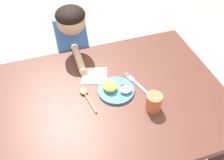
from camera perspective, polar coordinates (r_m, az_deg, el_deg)
ground_plane at (r=1.98m, az=-1.25°, el=-17.47°), size 8.00×8.00×0.00m
dining_table at (r=1.47m, az=-1.61°, el=-6.85°), size 1.36×0.94×0.71m
plate at (r=1.41m, az=0.77°, el=-2.01°), size 0.20×0.20×0.06m
fork at (r=1.47m, az=5.59°, el=-0.81°), size 0.09×0.21×0.01m
spoon at (r=1.41m, az=-6.06°, el=-3.20°), size 0.06×0.19×0.02m
drinking_cup at (r=1.33m, az=9.40°, el=-4.94°), size 0.08×0.08×0.10m
person at (r=1.88m, az=-8.56°, el=5.31°), size 0.20×0.49×1.02m
napkin at (r=1.51m, az=-4.01°, el=0.96°), size 0.18×0.18×0.00m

